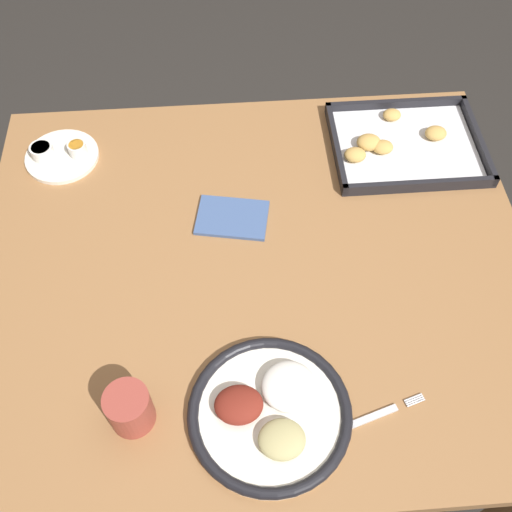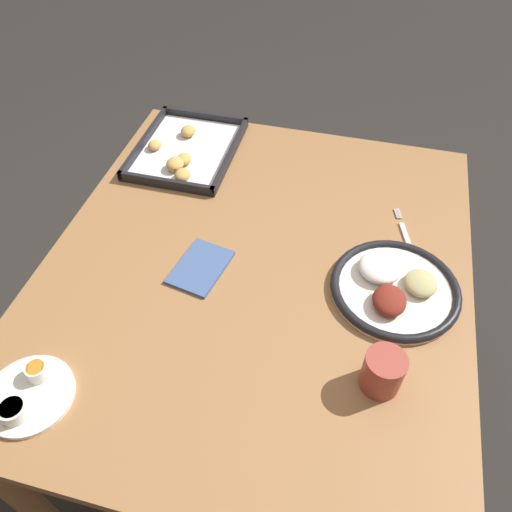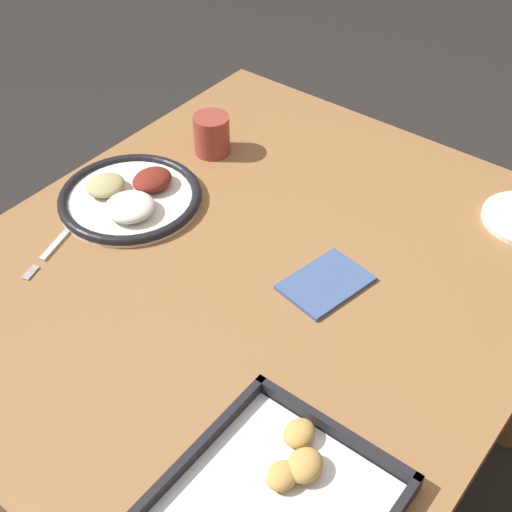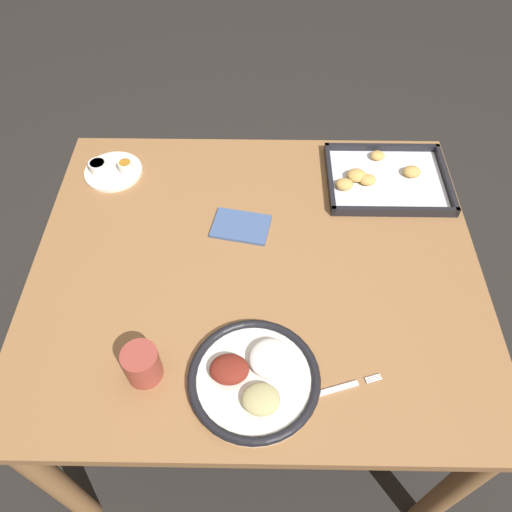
{
  "view_description": "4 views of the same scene",
  "coord_description": "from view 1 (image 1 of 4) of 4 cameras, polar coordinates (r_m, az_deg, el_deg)",
  "views": [
    {
      "loc": [
        -0.05,
        -0.67,
        1.74
      ],
      "look_at": [
        -0.0,
        0.0,
        0.77
      ],
      "focal_mm": 42.0,
      "sensor_mm": 36.0,
      "label": 1
    },
    {
      "loc": [
        -0.73,
        -0.19,
        1.6
      ],
      "look_at": [
        -0.0,
        0.0,
        0.77
      ],
      "focal_mm": 35.0,
      "sensor_mm": 36.0,
      "label": 2
    },
    {
      "loc": [
        0.72,
        0.56,
        1.61
      ],
      "look_at": [
        -0.0,
        0.0,
        0.77
      ],
      "focal_mm": 50.0,
      "sensor_mm": 36.0,
      "label": 3
    },
    {
      "loc": [
        0.01,
        -0.75,
        1.74
      ],
      "look_at": [
        -0.0,
        0.0,
        0.77
      ],
      "focal_mm": 35.0,
      "sensor_mm": 36.0,
      "label": 4
    }
  ],
  "objects": [
    {
      "name": "ground_plane",
      "position": [
        1.86,
        0.0,
        -13.57
      ],
      "size": [
        8.0,
        8.0,
        0.0
      ],
      "primitive_type": "plane",
      "color": "#282623"
    },
    {
      "name": "dining_table",
      "position": [
        1.29,
        0.0,
        -3.38
      ],
      "size": [
        1.12,
        0.96,
        0.74
      ],
      "color": "olive",
      "rests_on": "ground_plane"
    },
    {
      "name": "dinner_plate",
      "position": [
        1.05,
        1.35,
        -14.59
      ],
      "size": [
        0.28,
        0.28,
        0.05
      ],
      "color": "white",
      "rests_on": "dining_table"
    },
    {
      "name": "fork",
      "position": [
        1.07,
        10.71,
        -14.94
      ],
      "size": [
        0.19,
        0.07,
        0.0
      ],
      "rotation": [
        0.0,
        0.0,
        0.3
      ],
      "color": "silver",
      "rests_on": "dining_table"
    },
    {
      "name": "saucer_plate",
      "position": [
        1.45,
        -18.15,
        9.2
      ],
      "size": [
        0.17,
        0.17,
        0.04
      ],
      "color": "white",
      "rests_on": "dining_table"
    },
    {
      "name": "baking_tray",
      "position": [
        1.44,
        13.75,
        10.31
      ],
      "size": [
        0.34,
        0.27,
        0.04
      ],
      "color": "black",
      "rests_on": "dining_table"
    },
    {
      "name": "drinking_cup",
      "position": [
        1.04,
        -11.94,
        -14.03
      ],
      "size": [
        0.08,
        0.08,
        0.09
      ],
      "color": "#993D33",
      "rests_on": "dining_table"
    },
    {
      "name": "napkin",
      "position": [
        1.27,
        -2.28,
        3.68
      ],
      "size": [
        0.17,
        0.13,
        0.01
      ],
      "color": "#3F598C",
      "rests_on": "dining_table"
    }
  ]
}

